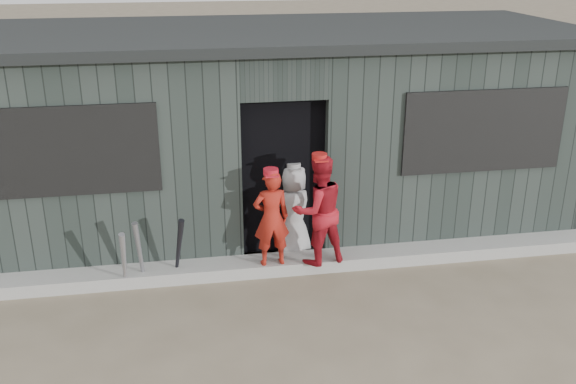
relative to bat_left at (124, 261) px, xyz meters
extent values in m
plane|color=#6B5E4A|center=(1.86, -1.59, -0.39)|extent=(80.00, 80.00, 0.00)
cube|color=gray|center=(1.86, 0.23, -0.32)|extent=(8.00, 0.36, 0.15)
cone|color=gray|center=(0.00, 0.00, 0.00)|extent=(0.11, 0.33, 0.78)
cone|color=gray|center=(0.16, 0.13, 0.02)|extent=(0.12, 0.23, 0.81)
cone|color=black|center=(0.59, 0.16, 0.02)|extent=(0.20, 0.32, 0.82)
imported|color=maroon|center=(1.65, 0.14, 0.33)|extent=(0.43, 0.30, 1.14)
imported|color=maroon|center=(2.19, 0.10, 0.41)|extent=(0.73, 0.63, 1.30)
imported|color=#A8A8A8|center=(1.99, 0.58, 0.21)|extent=(0.66, 0.51, 1.20)
cube|color=black|center=(1.86, 1.91, 0.81)|extent=(7.60, 2.70, 2.20)
cube|color=#2C3430|center=(-0.39, 0.51, 0.86)|extent=(3.50, 0.20, 2.50)
cube|color=#2C3431|center=(4.11, 0.51, 0.86)|extent=(3.50, 0.20, 2.50)
cube|color=#272F2C|center=(1.86, 0.51, 1.86)|extent=(1.00, 0.20, 0.50)
cube|color=#2B332F|center=(5.76, 1.91, 0.86)|extent=(0.20, 3.00, 2.50)
cube|color=#2A322F|center=(1.86, 3.31, 0.86)|extent=(8.00, 0.20, 2.50)
cube|color=black|center=(1.86, 1.91, 2.17)|extent=(8.30, 3.30, 0.12)
cube|color=black|center=(-0.54, 0.39, 1.16)|extent=(2.00, 0.04, 1.00)
cube|color=black|center=(4.26, 0.39, 1.16)|extent=(2.00, 0.04, 1.00)
cube|color=black|center=(1.64, 0.86, 0.96)|extent=(0.24, 0.24, 0.99)
cube|color=black|center=(1.88, 1.00, 0.91)|extent=(0.21, 0.17, 0.86)
camera|label=1|loc=(0.71, -6.47, 3.24)|focal=40.00mm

